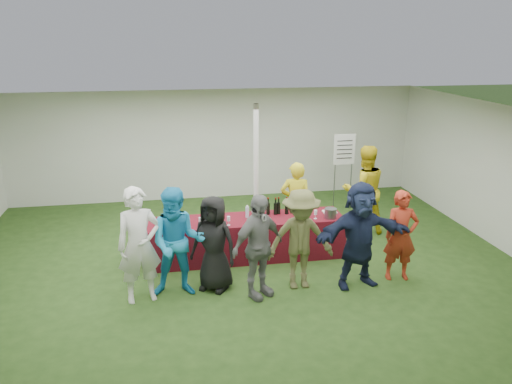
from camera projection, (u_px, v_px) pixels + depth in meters
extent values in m
plane|color=#284719|center=(240.00, 264.00, 8.94)|extent=(60.00, 60.00, 0.00)
plane|color=white|center=(216.00, 145.00, 12.29)|extent=(10.00, 0.00, 10.00)
plane|color=white|center=(300.00, 316.00, 4.78)|extent=(10.00, 0.00, 10.00)
plane|color=white|center=(502.00, 179.00, 9.38)|extent=(0.00, 8.00, 8.00)
plane|color=white|center=(239.00, 114.00, 8.13)|extent=(10.00, 10.00, 0.00)
cylinder|color=silver|center=(256.00, 173.00, 9.75)|extent=(0.10, 0.10, 2.70)
cube|color=maroon|center=(245.00, 238.00, 9.13)|extent=(3.60, 0.80, 0.75)
cylinder|color=black|center=(259.00, 210.00, 9.14)|extent=(0.07, 0.07, 0.22)
cylinder|color=black|center=(259.00, 202.00, 9.09)|extent=(0.03, 0.03, 0.08)
cylinder|color=maroon|center=(259.00, 200.00, 9.08)|extent=(0.03, 0.03, 0.02)
cylinder|color=black|center=(268.00, 209.00, 9.23)|extent=(0.07, 0.07, 0.22)
cylinder|color=black|center=(268.00, 201.00, 9.18)|extent=(0.03, 0.03, 0.08)
cylinder|color=maroon|center=(268.00, 198.00, 9.17)|extent=(0.03, 0.03, 0.02)
cylinder|color=black|center=(275.00, 209.00, 9.22)|extent=(0.07, 0.07, 0.22)
cylinder|color=black|center=(276.00, 201.00, 9.18)|extent=(0.03, 0.03, 0.08)
cylinder|color=maroon|center=(276.00, 198.00, 9.16)|extent=(0.03, 0.03, 0.02)
cylinder|color=black|center=(279.00, 208.00, 9.25)|extent=(0.07, 0.07, 0.22)
cylinder|color=black|center=(279.00, 200.00, 9.21)|extent=(0.03, 0.03, 0.08)
cylinder|color=maroon|center=(279.00, 198.00, 9.19)|extent=(0.03, 0.03, 0.02)
cylinder|color=black|center=(287.00, 208.00, 9.25)|extent=(0.07, 0.07, 0.22)
cylinder|color=black|center=(287.00, 201.00, 9.20)|extent=(0.03, 0.03, 0.08)
cylinder|color=maroon|center=(287.00, 198.00, 9.18)|extent=(0.03, 0.03, 0.02)
cylinder|color=silver|center=(169.00, 228.00, 8.58)|extent=(0.06, 0.06, 0.00)
cylinder|color=silver|center=(169.00, 226.00, 8.57)|extent=(0.01, 0.01, 0.07)
cylinder|color=silver|center=(168.00, 222.00, 8.54)|extent=(0.06, 0.06, 0.08)
cylinder|color=#470713|center=(169.00, 223.00, 8.55)|extent=(0.05, 0.05, 0.02)
cylinder|color=silver|center=(183.00, 229.00, 8.55)|extent=(0.06, 0.06, 0.00)
cylinder|color=silver|center=(183.00, 227.00, 8.54)|extent=(0.01, 0.01, 0.07)
cylinder|color=silver|center=(183.00, 222.00, 8.52)|extent=(0.06, 0.06, 0.08)
cylinder|color=#470713|center=(183.00, 224.00, 8.53)|extent=(0.05, 0.05, 0.02)
cylinder|color=silver|center=(200.00, 226.00, 8.67)|extent=(0.06, 0.06, 0.00)
cylinder|color=silver|center=(200.00, 224.00, 8.66)|extent=(0.01, 0.01, 0.07)
cylinder|color=silver|center=(200.00, 220.00, 8.64)|extent=(0.06, 0.06, 0.08)
cylinder|color=#470713|center=(200.00, 221.00, 8.65)|extent=(0.05, 0.05, 0.02)
cylinder|color=silver|center=(229.00, 225.00, 8.72)|extent=(0.06, 0.06, 0.00)
cylinder|color=silver|center=(229.00, 223.00, 8.71)|extent=(0.01, 0.01, 0.07)
cylinder|color=silver|center=(229.00, 219.00, 8.69)|extent=(0.06, 0.06, 0.08)
cylinder|color=silver|center=(315.00, 219.00, 9.03)|extent=(0.06, 0.06, 0.00)
cylinder|color=silver|center=(315.00, 216.00, 9.02)|extent=(0.01, 0.01, 0.07)
cylinder|color=silver|center=(316.00, 212.00, 9.00)|extent=(0.06, 0.06, 0.08)
cylinder|color=#470713|center=(316.00, 214.00, 9.01)|extent=(0.05, 0.05, 0.02)
cylinder|color=silver|center=(247.00, 212.00, 9.08)|extent=(0.07, 0.07, 0.20)
cylinder|color=silver|center=(247.00, 206.00, 9.04)|extent=(0.03, 0.03, 0.03)
cube|color=white|center=(330.00, 212.00, 9.34)|extent=(0.25, 0.18, 0.03)
cylinder|color=slate|center=(330.00, 213.00, 9.05)|extent=(0.22, 0.22, 0.18)
cylinder|color=slate|center=(334.00, 188.00, 11.55)|extent=(0.02, 0.02, 1.10)
cylinder|color=slate|center=(350.00, 187.00, 11.62)|extent=(0.02, 0.02, 1.10)
cube|color=white|center=(344.00, 149.00, 11.32)|extent=(0.50, 0.02, 0.70)
cube|color=black|center=(345.00, 141.00, 11.24)|extent=(0.36, 0.01, 0.02)
cube|color=black|center=(345.00, 145.00, 11.27)|extent=(0.36, 0.01, 0.02)
cube|color=black|center=(345.00, 150.00, 11.30)|extent=(0.36, 0.01, 0.02)
cube|color=black|center=(344.00, 154.00, 11.33)|extent=(0.36, 0.01, 0.02)
cube|color=black|center=(344.00, 158.00, 11.36)|extent=(0.36, 0.01, 0.02)
imported|color=gold|center=(296.00, 203.00, 9.65)|extent=(0.66, 0.51, 1.64)
imported|color=gold|center=(364.00, 190.00, 10.14)|extent=(0.90, 0.71, 1.84)
imported|color=silver|center=(139.00, 245.00, 7.49)|extent=(0.74, 0.57, 1.82)
imported|color=#1C8DC4|center=(178.00, 243.00, 7.66)|extent=(0.91, 0.74, 1.76)
imported|color=black|center=(214.00, 243.00, 7.88)|extent=(0.91, 0.82, 1.56)
imported|color=slate|center=(258.00, 247.00, 7.63)|extent=(1.05, 0.86, 1.67)
imported|color=brown|center=(300.00, 240.00, 7.91)|extent=(1.08, 0.63, 1.65)
imported|color=#17203C|center=(359.00, 235.00, 7.96)|extent=(1.68, 0.72, 1.76)
imported|color=#A42C18|center=(401.00, 236.00, 8.22)|extent=(0.60, 0.43, 1.54)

